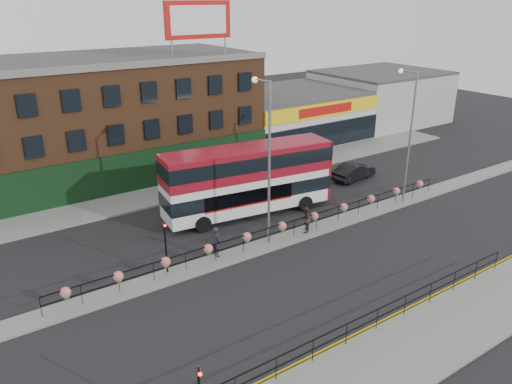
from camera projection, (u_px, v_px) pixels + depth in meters
ground at (282, 241)px, 32.81m from camera, size 120.00×120.00×0.00m
south_pavement at (435, 335)px, 23.58m from camera, size 60.00×4.00×0.15m
north_pavement at (196, 186)px, 41.98m from camera, size 60.00×4.00×0.15m
median at (282, 240)px, 32.78m from camera, size 60.00×1.60×0.15m
yellow_line_inner at (397, 313)px, 25.37m from camera, size 60.00×0.10×0.01m
yellow_line_outer at (400, 315)px, 25.23m from camera, size 60.00×0.10×0.01m
brick_building at (110, 116)px, 44.11m from camera, size 25.00×12.21×10.30m
supermarket at (288, 115)px, 55.52m from camera, size 15.00×12.25×5.30m
warehouse_east at (380, 96)px, 63.18m from camera, size 14.50×12.00×6.30m
billboard at (198, 20)px, 40.77m from camera, size 6.00×0.29×4.40m
median_railing at (282, 227)px, 32.42m from camera, size 30.04×0.56×1.23m
south_railing at (377, 314)px, 23.66m from camera, size 20.04×0.05×1.12m
double_decker_bus at (248, 174)px, 35.85m from camera, size 12.84×4.59×5.09m
car at (354, 172)px, 43.56m from camera, size 2.61×4.78×1.45m
pedestrian_a at (216, 241)px, 30.32m from camera, size 0.80×0.61×1.94m
pedestrian_b at (305, 220)px, 33.42m from camera, size 1.55×1.55×1.79m
lamp_column_west at (267, 150)px, 30.35m from camera, size 0.37×1.82×10.40m
lamp_column_east at (409, 126)px, 36.78m from camera, size 0.36×1.75×9.96m
traffic_light_median at (165, 236)px, 27.99m from camera, size 0.15×0.28×3.65m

